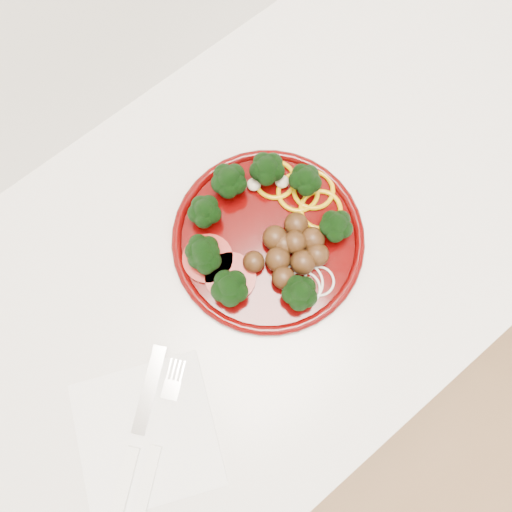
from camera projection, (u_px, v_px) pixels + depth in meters
counter at (317, 253)px, 1.16m from camera, size 2.40×0.60×0.90m
plate at (265, 236)px, 0.68m from camera, size 0.27×0.27×0.06m
napkin at (146, 434)px, 0.63m from camera, size 0.23×0.23×0.00m
knife at (133, 452)px, 0.62m from camera, size 0.18×0.15×0.01m
fork at (154, 460)px, 0.62m from camera, size 0.16×0.13×0.01m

